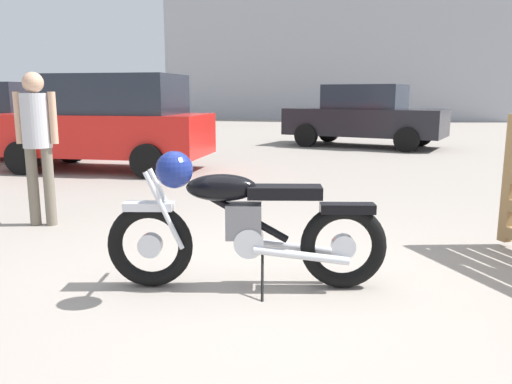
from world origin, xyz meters
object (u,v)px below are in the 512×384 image
bystander (37,133)px  dark_sedan_left (365,116)px  blue_hatchback_right (108,122)px  vintage_motorcycle (239,224)px

bystander → dark_sedan_left: (2.45, 9.79, -0.18)m
blue_hatchback_right → bystander: bearing=106.9°
vintage_motorcycle → dark_sedan_left: dark_sedan_left is taller
vintage_motorcycle → bystander: (-2.70, 1.11, 0.53)m
bystander → blue_hatchback_right: size_ratio=0.41×
vintage_motorcycle → blue_hatchback_right: size_ratio=0.50×
vintage_motorcycle → dark_sedan_left: 10.91m
bystander → dark_sedan_left: dark_sedan_left is taller
vintage_motorcycle → blue_hatchback_right: (-4.38, 4.96, 0.43)m
vintage_motorcycle → bystander: size_ratio=1.22×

